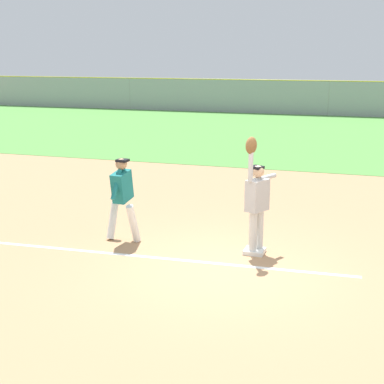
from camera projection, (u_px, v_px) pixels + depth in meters
The scene contains 10 objects.
ground_plane at pixel (226, 268), 9.95m from camera, with size 78.52×78.52×0.00m, color tan.
outfield_grass at pixel (315, 135), 26.14m from camera, with size 52.53×17.28×0.01m, color #549342.
chalk_foul_line at pixel (47, 247), 11.03m from camera, with size 12.00×0.10×0.01m, color white.
first_base at pixel (254, 251), 10.71m from camera, with size 0.38×0.38×0.08m, color white.
fielder at pixel (257, 197), 10.44m from camera, with size 0.51×0.84×2.28m.
runner at pixel (122, 194), 11.18m from camera, with size 0.73×0.85×1.72m.
baseball at pixel (251, 141), 10.31m from camera, with size 0.07×0.07×0.07m, color white.
outfield_fence at pixel (329, 98), 33.89m from camera, with size 52.61×0.08×2.13m.
parked_car_green at pixel (238, 98), 38.94m from camera, with size 4.59×2.51×1.25m.
parked_car_blue at pixel (321, 100), 37.21m from camera, with size 4.50×2.31×1.25m.
Camera 1 is at (2.17, -9.09, 3.75)m, focal length 52.08 mm.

